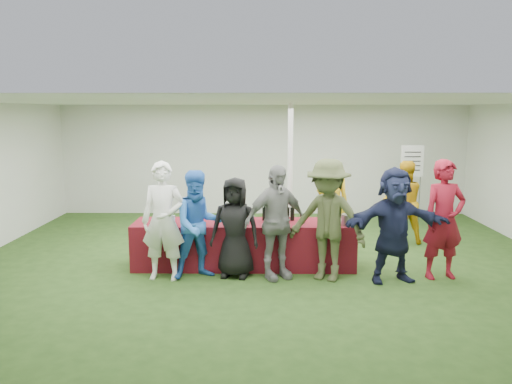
{
  "coord_description": "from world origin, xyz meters",
  "views": [
    {
      "loc": [
        -0.04,
        -8.33,
        2.54
      ],
      "look_at": [
        -0.14,
        -0.35,
        1.25
      ],
      "focal_mm": 35.0,
      "sensor_mm": 36.0,
      "label": 1
    }
  ],
  "objects_px": {
    "dump_bucket": "(349,220)",
    "customer_4": "(328,220)",
    "customer_1": "(199,225)",
    "customer_2": "(235,227)",
    "staff_back": "(404,202)",
    "customer_6": "(444,220)",
    "staff_pourer": "(333,205)",
    "customer_5": "(394,225)",
    "serving_table": "(244,244)",
    "wine_list_sign": "(412,167)",
    "customer_0": "(163,221)",
    "customer_3": "(276,222)"
  },
  "relations": [
    {
      "from": "dump_bucket",
      "to": "customer_4",
      "type": "height_order",
      "value": "customer_4"
    },
    {
      "from": "customer_1",
      "to": "customer_2",
      "type": "height_order",
      "value": "customer_1"
    },
    {
      "from": "staff_back",
      "to": "customer_4",
      "type": "height_order",
      "value": "customer_4"
    },
    {
      "from": "staff_back",
      "to": "customer_6",
      "type": "bearing_deg",
      "value": 85.63
    },
    {
      "from": "staff_pourer",
      "to": "customer_5",
      "type": "height_order",
      "value": "customer_5"
    },
    {
      "from": "serving_table",
      "to": "staff_pourer",
      "type": "distance_m",
      "value": 2.0
    },
    {
      "from": "wine_list_sign",
      "to": "staff_back",
      "type": "xyz_separation_m",
      "value": [
        -0.6,
        -1.57,
        -0.51
      ]
    },
    {
      "from": "customer_1",
      "to": "customer_4",
      "type": "xyz_separation_m",
      "value": [
        1.95,
        -0.08,
        0.09
      ]
    },
    {
      "from": "staff_back",
      "to": "customer_5",
      "type": "distance_m",
      "value": 2.36
    },
    {
      "from": "staff_back",
      "to": "customer_6",
      "type": "height_order",
      "value": "customer_6"
    },
    {
      "from": "staff_pourer",
      "to": "customer_5",
      "type": "distance_m",
      "value": 1.92
    },
    {
      "from": "customer_5",
      "to": "staff_back",
      "type": "bearing_deg",
      "value": 61.36
    },
    {
      "from": "serving_table",
      "to": "wine_list_sign",
      "type": "relative_size",
      "value": 2.0
    },
    {
      "from": "staff_back",
      "to": "customer_1",
      "type": "distance_m",
      "value": 4.26
    },
    {
      "from": "staff_pourer",
      "to": "customer_1",
      "type": "bearing_deg",
      "value": 29.24
    },
    {
      "from": "customer_0",
      "to": "customer_6",
      "type": "xyz_separation_m",
      "value": [
        4.26,
        0.09,
        0.01
      ]
    },
    {
      "from": "customer_3",
      "to": "staff_pourer",
      "type": "bearing_deg",
      "value": 29.84
    },
    {
      "from": "dump_bucket",
      "to": "staff_back",
      "type": "height_order",
      "value": "staff_back"
    },
    {
      "from": "serving_table",
      "to": "customer_1",
      "type": "distance_m",
      "value": 0.98
    },
    {
      "from": "customer_6",
      "to": "customer_2",
      "type": "bearing_deg",
      "value": 168.3
    },
    {
      "from": "serving_table",
      "to": "staff_pourer",
      "type": "xyz_separation_m",
      "value": [
        1.61,
        1.1,
        0.46
      ]
    },
    {
      "from": "wine_list_sign",
      "to": "customer_1",
      "type": "height_order",
      "value": "wine_list_sign"
    },
    {
      "from": "dump_bucket",
      "to": "customer_6",
      "type": "xyz_separation_m",
      "value": [
        1.39,
        -0.32,
        0.08
      ]
    },
    {
      "from": "customer_3",
      "to": "customer_5",
      "type": "relative_size",
      "value": 1.01
    },
    {
      "from": "customer_0",
      "to": "dump_bucket",
      "type": "bearing_deg",
      "value": 11.85
    },
    {
      "from": "serving_table",
      "to": "dump_bucket",
      "type": "bearing_deg",
      "value": -7.48
    },
    {
      "from": "customer_6",
      "to": "wine_list_sign",
      "type": "bearing_deg",
      "value": 70.14
    },
    {
      "from": "staff_pourer",
      "to": "customer_4",
      "type": "relative_size",
      "value": 0.9
    },
    {
      "from": "customer_4",
      "to": "customer_6",
      "type": "distance_m",
      "value": 1.78
    },
    {
      "from": "dump_bucket",
      "to": "customer_2",
      "type": "height_order",
      "value": "customer_2"
    },
    {
      "from": "customer_0",
      "to": "customer_6",
      "type": "height_order",
      "value": "customer_6"
    },
    {
      "from": "staff_pourer",
      "to": "customer_0",
      "type": "height_order",
      "value": "customer_0"
    },
    {
      "from": "customer_0",
      "to": "customer_4",
      "type": "height_order",
      "value": "customer_4"
    },
    {
      "from": "customer_2",
      "to": "customer_3",
      "type": "bearing_deg",
      "value": 2.34
    },
    {
      "from": "staff_pourer",
      "to": "wine_list_sign",
      "type": "bearing_deg",
      "value": -142.25
    },
    {
      "from": "staff_back",
      "to": "customer_3",
      "type": "relative_size",
      "value": 0.92
    },
    {
      "from": "staff_pourer",
      "to": "customer_4",
      "type": "distance_m",
      "value": 1.77
    },
    {
      "from": "staff_pourer",
      "to": "customer_2",
      "type": "distance_m",
      "value": 2.35
    },
    {
      "from": "customer_0",
      "to": "customer_5",
      "type": "xyz_separation_m",
      "value": [
        3.46,
        -0.07,
        -0.04
      ]
    },
    {
      "from": "serving_table",
      "to": "customer_3",
      "type": "distance_m",
      "value": 0.92
    },
    {
      "from": "customer_1",
      "to": "customer_6",
      "type": "bearing_deg",
      "value": -21.75
    },
    {
      "from": "dump_bucket",
      "to": "customer_4",
      "type": "relative_size",
      "value": 0.13
    },
    {
      "from": "dump_bucket",
      "to": "customer_5",
      "type": "xyz_separation_m",
      "value": [
        0.59,
        -0.48,
        0.03
      ]
    },
    {
      "from": "customer_4",
      "to": "customer_5",
      "type": "bearing_deg",
      "value": 24.05
    },
    {
      "from": "customer_4",
      "to": "dump_bucket",
      "type": "bearing_deg",
      "value": 74.6
    },
    {
      "from": "customer_6",
      "to": "dump_bucket",
      "type": "bearing_deg",
      "value": 156.24
    },
    {
      "from": "customer_2",
      "to": "customer_6",
      "type": "bearing_deg",
      "value": 9.34
    },
    {
      "from": "customer_1",
      "to": "customer_5",
      "type": "relative_size",
      "value": 0.96
    },
    {
      "from": "customer_1",
      "to": "customer_4",
      "type": "distance_m",
      "value": 1.96
    },
    {
      "from": "customer_1",
      "to": "customer_4",
      "type": "bearing_deg",
      "value": -24.39
    }
  ]
}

